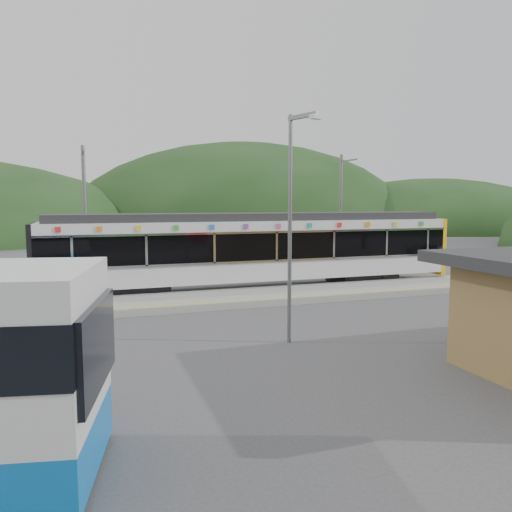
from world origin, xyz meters
name	(u,v)px	position (x,y,z in m)	size (l,w,h in m)	color
ground	(285,316)	(0.00, 0.00, 0.00)	(120.00, 120.00, 0.00)	#4C4C4F
hills	(356,285)	(6.19, 5.29, 0.00)	(146.00, 149.00, 26.00)	#1E3D19
platform	(257,296)	(0.00, 3.30, 0.15)	(26.00, 3.20, 0.30)	#9E9E99
yellow_line	(267,298)	(0.00, 2.00, 0.30)	(26.00, 0.10, 0.01)	yellow
train	(256,247)	(0.93, 6.00, 2.06)	(20.44, 3.01, 3.74)	black
catenary_mast_west	(85,215)	(-7.00, 8.56, 3.65)	(0.18, 1.80, 7.00)	slate
catenary_mast_east	(341,213)	(7.00, 8.56, 3.65)	(0.18, 1.80, 7.00)	slate
lamp_post	(292,210)	(-1.26, -3.46, 4.06)	(0.50, 1.23, 6.84)	slate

